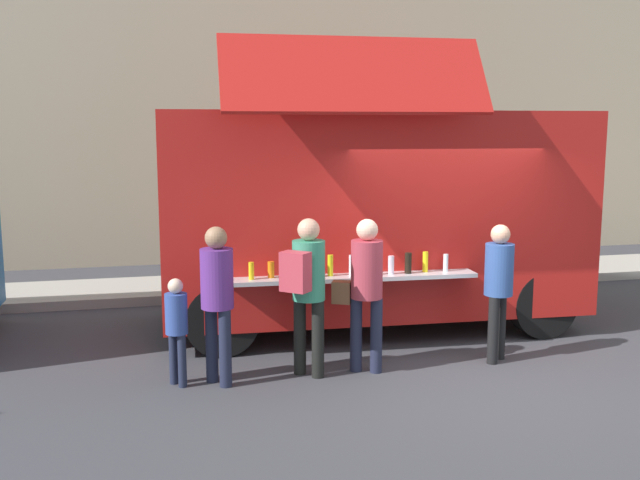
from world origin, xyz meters
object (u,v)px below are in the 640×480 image
object	(u,v)px
customer_extra_browsing	(499,280)
child_near_queue	(177,322)
customer_mid_with_backpack	(307,281)
customer_rear_waiting	(217,291)
trash_bin	(520,253)
customer_front_ordering	(365,282)
food_truck_main	(370,211)

from	to	relation	value
customer_extra_browsing	child_near_queue	bearing A→B (deg)	48.21
customer_mid_with_backpack	child_near_queue	size ratio (longest dim) A/B	1.51
customer_mid_with_backpack	customer_rear_waiting	world-z (taller)	customer_mid_with_backpack
customer_mid_with_backpack	customer_extra_browsing	xyz separation A→B (m)	(2.31, 0.01, -0.11)
trash_bin	customer_extra_browsing	size ratio (longest dim) A/B	0.60
trash_bin	customer_rear_waiting	bearing A→B (deg)	-144.35
customer_front_ordering	customer_extra_browsing	bearing A→B (deg)	-64.14
trash_bin	customer_mid_with_backpack	world-z (taller)	customer_mid_with_backpack
food_truck_main	child_near_queue	distance (m)	3.41
customer_front_ordering	customer_mid_with_backpack	size ratio (longest dim) A/B	0.99
food_truck_main	customer_extra_browsing	size ratio (longest dim) A/B	3.47
food_truck_main	customer_mid_with_backpack	world-z (taller)	food_truck_main
customer_front_ordering	child_near_queue	bearing A→B (deg)	115.32
food_truck_main	child_near_queue	world-z (taller)	food_truck_main
food_truck_main	customer_rear_waiting	size ratio (longest dim) A/B	3.31
customer_extra_browsing	food_truck_main	bearing A→B (deg)	-13.22
child_near_queue	trash_bin	bearing A→B (deg)	-1.01
trash_bin	customer_front_ordering	xyz separation A→B (m)	(-4.23, -4.19, 0.55)
trash_bin	customer_front_ordering	bearing A→B (deg)	-135.24
trash_bin	customer_front_ordering	distance (m)	5.98
customer_front_ordering	customer_rear_waiting	xyz separation A→B (m)	(-1.66, -0.03, -0.01)
food_truck_main	child_near_queue	bearing A→B (deg)	-143.33
customer_front_ordering	child_near_queue	world-z (taller)	customer_front_ordering
food_truck_main	customer_front_ordering	bearing A→B (deg)	-106.11
customer_mid_with_backpack	customer_extra_browsing	distance (m)	2.31
food_truck_main	customer_rear_waiting	xyz separation A→B (m)	(-2.29, -1.90, -0.58)
food_truck_main	customer_extra_browsing	world-z (taller)	food_truck_main
food_truck_main	customer_front_ordering	world-z (taller)	food_truck_main
trash_bin	customer_mid_with_backpack	bearing A→B (deg)	-139.35
customer_extra_browsing	customer_mid_with_backpack	bearing A→B (deg)	49.04
food_truck_main	trash_bin	size ratio (longest dim) A/B	5.76
trash_bin	customer_rear_waiting	world-z (taller)	customer_rear_waiting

